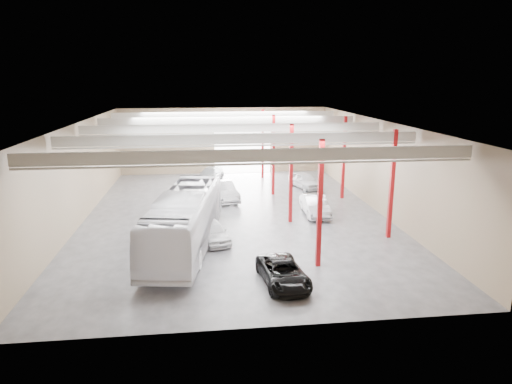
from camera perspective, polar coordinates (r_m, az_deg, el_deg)
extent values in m
cube|color=#404045|center=(34.40, -2.59, -2.93)|extent=(22.00, 32.00, 0.01)
cube|color=#A1A19C|center=(33.04, -2.73, 8.76)|extent=(22.00, 32.00, 0.12)
cube|color=brown|center=(49.31, -4.04, 6.40)|extent=(22.00, 0.12, 7.00)
cube|color=brown|center=(18.20, 1.09, -7.02)|extent=(22.00, 0.12, 7.00)
cube|color=brown|center=(34.56, -21.18, 2.19)|extent=(0.12, 32.00, 7.00)
cube|color=brown|center=(36.03, 15.09, 3.11)|extent=(0.12, 32.00, 7.00)
cube|color=white|center=(49.44, -1.69, 5.28)|extent=(6.00, 0.20, 5.00)
cube|color=#A01115|center=(24.53, 7.98, -1.56)|extent=(0.25, 0.25, 7.00)
cube|color=#A01115|center=(32.10, 4.39, 2.26)|extent=(0.25, 0.25, 7.00)
cube|color=#A01115|center=(39.85, 2.17, 4.60)|extent=(0.25, 0.25, 7.00)
cube|color=#A01115|center=(46.69, 0.83, 6.00)|extent=(0.25, 0.25, 7.00)
cube|color=#A01115|center=(30.05, 16.62, 0.88)|extent=(0.25, 0.25, 7.00)
cube|color=#A01115|center=(39.23, 10.91, 4.20)|extent=(0.25, 0.25, 7.00)
cube|color=beige|center=(21.24, -0.35, 4.59)|extent=(21.60, 0.15, 0.60)
cube|color=beige|center=(21.31, -0.35, 3.52)|extent=(21.60, 0.10, 0.10)
cube|color=beige|center=(27.15, -1.79, 6.66)|extent=(21.60, 0.15, 0.60)
cube|color=beige|center=(27.20, -1.78, 5.82)|extent=(21.60, 0.10, 0.10)
cube|color=beige|center=(33.09, -2.72, 7.98)|extent=(21.60, 0.15, 0.60)
cube|color=beige|center=(33.13, -2.71, 7.29)|extent=(21.60, 0.10, 0.10)
cube|color=beige|center=(39.05, -3.37, 8.90)|extent=(21.60, 0.15, 0.60)
cube|color=beige|center=(39.09, -3.36, 8.32)|extent=(21.60, 0.10, 0.10)
cube|color=beige|center=(45.02, -3.85, 9.58)|extent=(21.60, 0.15, 0.60)
cube|color=beige|center=(45.05, -3.84, 9.07)|extent=(21.60, 0.10, 0.10)
imported|color=white|center=(27.84, -8.87, -3.45)|extent=(4.86, 12.85, 3.49)
imported|color=black|center=(23.15, 3.41, -10.02)|extent=(2.48, 4.58, 1.22)
imported|color=silver|center=(28.89, -5.49, -4.95)|extent=(2.61, 4.21, 1.34)
imported|color=#ADAEB2|center=(38.49, -4.14, 0.11)|extent=(2.75, 5.05, 1.58)
imported|color=gray|center=(45.79, -5.74, 2.19)|extent=(3.32, 5.02, 1.35)
imported|color=#A2A2A6|center=(34.57, 7.39, -1.65)|extent=(1.71, 4.60, 1.50)
imported|color=silver|center=(42.98, 6.12, 1.46)|extent=(2.91, 4.57, 1.45)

